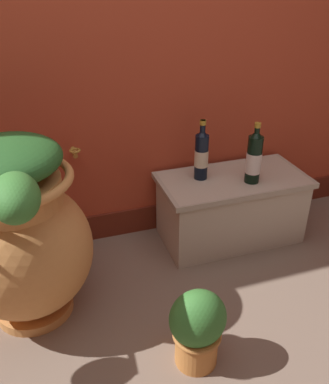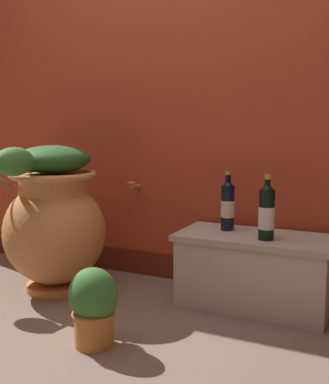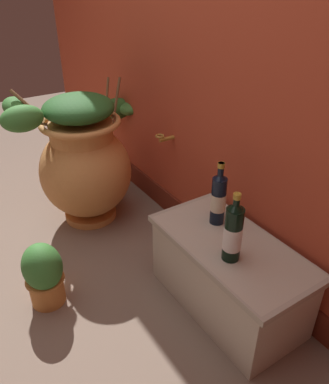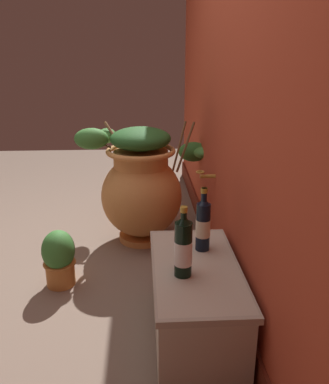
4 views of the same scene
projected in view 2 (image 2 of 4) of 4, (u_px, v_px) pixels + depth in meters
ground_plane at (66, 354)px, 2.00m from camera, size 7.00×7.00×0.00m
back_wall at (182, 70)px, 2.88m from camera, size 4.40×0.33×2.60m
terracotta_urn at (52, 218)px, 2.73m from camera, size 0.84×1.01×0.85m
stone_ledge at (255, 268)px, 2.50m from camera, size 0.81×0.41×0.39m
wine_bottle_left at (267, 212)px, 2.36m from camera, size 0.08×0.08×0.33m
wine_bottle_middle at (228, 204)px, 2.57m from camera, size 0.07×0.07×0.33m
potted_shrub at (94, 305)px, 2.05m from camera, size 0.23×0.19×0.35m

